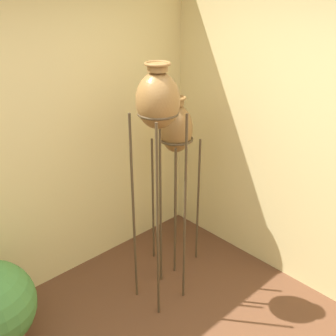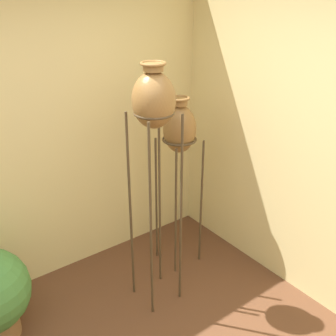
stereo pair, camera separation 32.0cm
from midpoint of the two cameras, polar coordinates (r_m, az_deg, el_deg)
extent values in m
cube|color=beige|center=(3.26, -24.68, 2.96)|extent=(7.56, 0.06, 2.70)
cylinder|color=#473823|center=(2.93, -4.67, -8.85)|extent=(0.02, 0.02, 1.64)
cylinder|color=#473823|center=(3.08, -0.51, -6.87)|extent=(0.02, 0.02, 1.64)
cylinder|color=#473823|center=(3.12, -7.98, -6.67)|extent=(0.02, 0.02, 1.64)
cylinder|color=#473823|center=(3.27, -3.91, -4.93)|extent=(0.02, 0.02, 1.64)
torus|color=#473823|center=(2.76, -4.81, 7.86)|extent=(0.29, 0.29, 0.02)
ellipsoid|color=olive|center=(2.73, -4.88, 9.66)|extent=(0.31, 0.31, 0.40)
cylinder|color=olive|center=(2.68, -5.05, 14.28)|extent=(0.14, 0.14, 0.05)
torus|color=olive|center=(2.68, -5.07, 14.82)|extent=(0.18, 0.18, 0.02)
cylinder|color=#473823|center=(3.47, -1.62, -6.74)|extent=(0.02, 0.02, 1.25)
cylinder|color=#473823|center=(3.64, 1.88, -5.07)|extent=(0.02, 0.02, 1.25)
cylinder|color=#473823|center=(3.67, -4.70, -4.95)|extent=(0.02, 0.02, 1.25)
cylinder|color=#473823|center=(3.83, -1.25, -3.46)|extent=(0.02, 0.02, 1.25)
torus|color=#473823|center=(3.38, -1.53, 4.17)|extent=(0.30, 0.30, 0.02)
ellipsoid|color=olive|center=(3.35, -1.55, 5.67)|extent=(0.28, 0.28, 0.42)
cylinder|color=olive|center=(3.28, -1.60, 9.58)|extent=(0.13, 0.13, 0.06)
torus|color=olive|center=(3.27, -1.61, 10.08)|extent=(0.17, 0.17, 0.02)
camera|label=1|loc=(0.16, -92.86, -1.33)|focal=42.00mm
camera|label=2|loc=(0.16, 87.14, 1.33)|focal=42.00mm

